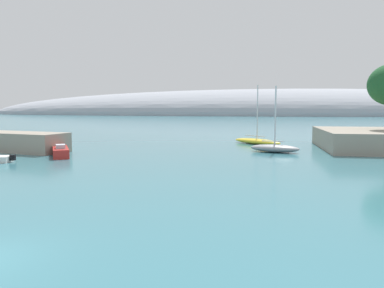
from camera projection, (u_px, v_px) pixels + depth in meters
The scene contains 4 objects.
distant_ridge at pixel (282, 115), 226.57m from camera, with size 377.76×80.08×30.81m, color #999EA8.
sailboat_yellow_near_shore at pixel (257, 141), 51.39m from camera, with size 7.12×6.60×7.99m.
sailboat_grey_mid_mooring at pixel (275, 148), 42.39m from camera, with size 5.87×3.60×7.39m.
motorboat_red_outer at pixel (60, 151), 39.09m from camera, with size 4.07×5.60×1.29m.
Camera 1 is at (9.14, -10.81, 5.15)m, focal length 35.41 mm.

